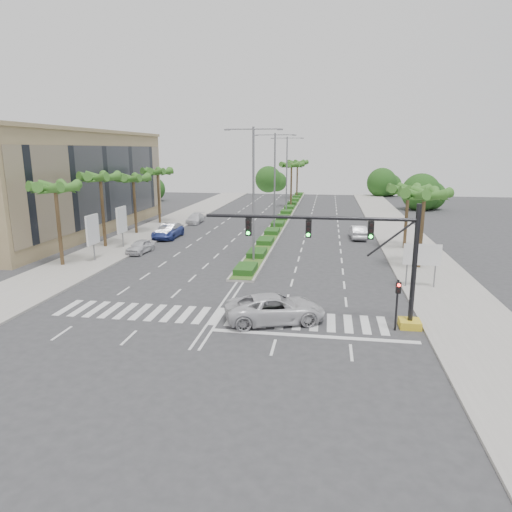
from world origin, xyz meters
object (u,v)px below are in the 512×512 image
Objects in this scene: car_parked_d at (195,218)px; car_parked_c at (168,232)px; car_parked_a at (140,246)px; car_crossing at (275,308)px; car_parked_b at (169,231)px; car_right at (358,232)px.

car_parked_c is at bearing -91.20° from car_parked_d.
car_crossing reaches higher than car_parked_a.
car_parked_b is 1.05× the size of car_right.
car_parked_c is 28.88m from car_crossing.
car_crossing is at bearing -67.78° from car_parked_d.
car_parked_b reaches higher than car_right.
car_parked_c reaches higher than car_parked_a.
car_parked_b is 0.36m from car_parked_c.
car_parked_c is 1.15× the size of car_right.
car_parked_b is 29.18m from car_crossing.
car_parked_c is at bearing 5.27° from car_right.
car_parked_d is (0.00, 19.23, -0.00)m from car_parked_a.
car_parked_b reaches higher than car_parked_d.
car_parked_b is at bearing 13.11° from car_crossing.
car_crossing is (15.45, -16.44, 0.17)m from car_parked_a.
car_crossing reaches higher than car_parked_b.
car_parked_c is 11.27m from car_parked_d.
car_parked_a is 0.82× the size of car_right.
car_right is at bearing 8.02° from car_parked_c.
car_parked_c is 1.20× the size of car_parked_d.
car_right is (21.90, 3.15, 0.02)m from car_parked_c.
car_crossing is at bearing -57.81° from car_parked_c.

